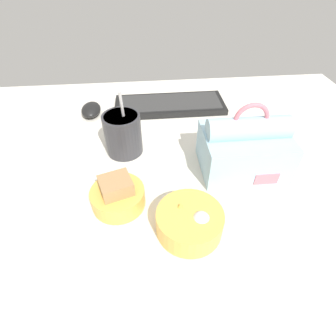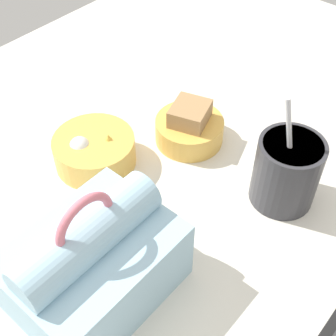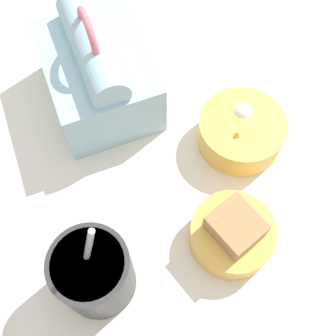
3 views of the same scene
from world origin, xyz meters
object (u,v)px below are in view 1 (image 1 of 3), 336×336
object	(u,v)px
soup_cup	(123,133)
bento_bowl_snacks	(189,221)
lunch_bag	(244,148)
computer_mouse	(91,110)
keyboard	(170,105)
bento_bowl_sandwich	(118,195)

from	to	relation	value
soup_cup	bento_bowl_snacks	world-z (taller)	soup_cup
lunch_bag	computer_mouse	world-z (taller)	lunch_bag
soup_cup	computer_mouse	bearing A→B (deg)	119.06
lunch_bag	computer_mouse	distance (cm)	49.29
lunch_bag	soup_cup	size ratio (longest dim) A/B	1.09
keyboard	bento_bowl_snacks	distance (cm)	48.14
lunch_bag	bento_bowl_sandwich	bearing A→B (deg)	-162.93
bento_bowl_sandwich	soup_cup	bearing A→B (deg)	87.20
keyboard	computer_mouse	bearing A→B (deg)	-175.42
lunch_bag	computer_mouse	size ratio (longest dim) A/B	2.17
soup_cup	computer_mouse	world-z (taller)	soup_cup
bento_bowl_snacks	computer_mouse	world-z (taller)	bento_bowl_snacks
soup_cup	computer_mouse	distance (cm)	23.04
keyboard	bento_bowl_sandwich	bearing A→B (deg)	-110.64
keyboard	computer_mouse	world-z (taller)	computer_mouse
lunch_bag	bento_bowl_snacks	world-z (taller)	lunch_bag
bento_bowl_sandwich	computer_mouse	bearing A→B (deg)	104.86
computer_mouse	bento_bowl_sandwich	bearing A→B (deg)	-75.14
keyboard	bento_bowl_sandwich	size ratio (longest dim) A/B	3.15
keyboard	lunch_bag	distance (cm)	34.64
bento_bowl_snacks	computer_mouse	bearing A→B (deg)	117.50
computer_mouse	keyboard	bearing A→B (deg)	4.58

